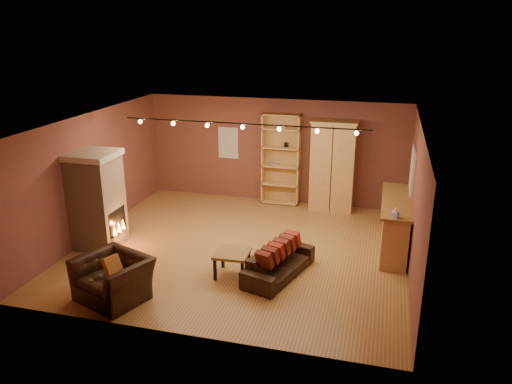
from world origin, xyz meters
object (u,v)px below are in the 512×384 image
(loveseat, at_px, (279,258))
(coffee_table, at_px, (232,255))
(bookcase, at_px, (282,158))
(bar_counter, at_px, (395,224))
(armoire, at_px, (333,166))
(armchair, at_px, (113,272))
(fireplace, at_px, (97,200))

(loveseat, bearing_deg, coffee_table, 120.84)
(loveseat, bearing_deg, bookcase, 28.71)
(bar_counter, bearing_deg, armoire, 127.32)
(armoire, bearing_deg, loveseat, -97.97)
(bookcase, distance_m, armchair, 5.98)
(fireplace, xyz_separation_m, armchair, (1.44, -1.93, -0.54))
(armoire, xyz_separation_m, bar_counter, (1.60, -2.10, -0.61))
(fireplace, distance_m, coffee_table, 3.33)
(armchair, bearing_deg, bookcase, 93.10)
(armoire, xyz_separation_m, loveseat, (-0.55, -3.90, -0.82))
(bookcase, relative_size, loveseat, 1.32)
(armchair, bearing_deg, armoire, 80.64)
(bar_counter, bearing_deg, fireplace, -166.94)
(armoire, relative_size, coffee_table, 3.51)
(armoire, xyz_separation_m, armchair, (-3.20, -5.48, -0.66))
(bookcase, height_order, armoire, bookcase)
(fireplace, distance_m, armchair, 2.47)
(armchair, distance_m, coffee_table, 2.24)
(fireplace, xyz_separation_m, armoire, (4.64, 3.55, 0.13))
(bookcase, height_order, coffee_table, bookcase)
(bar_counter, xyz_separation_m, coffee_table, (-3.03, -2.02, -0.16))
(armoire, height_order, bar_counter, armoire)
(fireplace, height_order, loveseat, fireplace)
(bookcase, distance_m, armoire, 1.39)
(fireplace, distance_m, bar_counter, 6.42)
(fireplace, relative_size, bookcase, 0.86)
(fireplace, bearing_deg, loveseat, -4.96)
(bookcase, distance_m, bar_counter, 3.81)
(coffee_table, bearing_deg, armoire, 70.92)
(fireplace, height_order, coffee_table, fireplace)
(loveseat, bearing_deg, armoire, 9.15)
(armoire, height_order, coffee_table, armoire)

